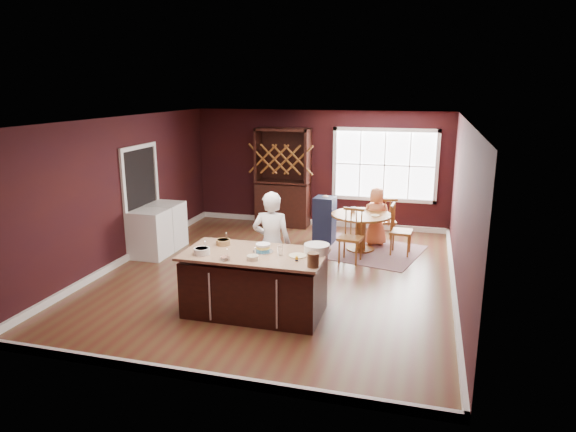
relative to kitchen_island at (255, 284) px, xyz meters
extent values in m
plane|color=brown|center=(-0.13, 1.59, -0.44)|extent=(7.00, 7.00, 0.00)
plane|color=white|center=(-0.13, 1.59, 2.26)|extent=(7.00, 7.00, 0.00)
plane|color=black|center=(-0.13, 5.09, 0.91)|extent=(6.00, 0.00, 6.00)
plane|color=black|center=(-0.13, -1.91, 0.91)|extent=(6.00, 0.00, 6.00)
plane|color=black|center=(-3.13, 1.59, 0.91)|extent=(0.00, 7.00, 7.00)
plane|color=black|center=(2.87, 1.59, 0.91)|extent=(0.00, 7.00, 7.00)
cube|color=black|center=(0.00, 0.00, -0.03)|extent=(1.95, 0.99, 0.83)
cube|color=tan|center=(0.00, 0.00, 0.46)|extent=(2.03, 1.07, 0.04)
cylinder|color=brown|center=(1.10, 3.37, -0.42)|extent=(0.56, 0.56, 0.04)
cylinder|color=brown|center=(1.10, 3.37, -0.08)|extent=(0.20, 0.20, 0.67)
cylinder|color=brown|center=(1.10, 3.37, 0.29)|extent=(1.20, 1.20, 0.04)
imported|color=white|center=(0.03, 0.73, 0.40)|extent=(0.65, 0.46, 1.67)
cylinder|color=silver|center=(-0.70, -0.25, 0.53)|extent=(0.23, 0.23, 0.09)
cylinder|color=#AB7B3D|center=(-0.57, 0.24, 0.52)|extent=(0.22, 0.22, 0.08)
cylinder|color=silver|center=(-0.28, -0.40, 0.51)|extent=(0.14, 0.14, 0.05)
cylinder|color=beige|center=(0.08, -0.30, 0.51)|extent=(0.16, 0.16, 0.06)
cylinder|color=white|center=(0.39, -0.01, 0.56)|extent=(0.08, 0.08, 0.15)
cylinder|color=beige|center=(0.64, 0.01, 0.49)|extent=(0.25, 0.25, 0.02)
cylinder|color=white|center=(0.86, 0.24, 0.54)|extent=(0.37, 0.37, 0.13)
cylinder|color=brown|center=(0.94, -0.35, 0.58)|extent=(0.16, 0.16, 0.19)
cube|color=brown|center=(1.10, 3.37, -0.43)|extent=(2.67, 2.29, 0.01)
imported|color=#F08A57|center=(1.35, 3.82, 0.17)|extent=(0.67, 0.52, 1.22)
cylinder|color=beige|center=(1.37, 3.30, 0.32)|extent=(0.19, 0.19, 0.01)
imported|color=white|center=(0.91, 3.54, 0.36)|extent=(0.14, 0.14, 0.10)
cube|color=black|center=(-0.94, 4.81, 0.71)|extent=(1.25, 0.52, 2.30)
cube|color=silver|center=(-2.77, 1.87, 0.02)|extent=(0.64, 0.62, 0.93)
cube|color=white|center=(-2.77, 2.51, 0.03)|extent=(0.64, 0.62, 0.93)
camera|label=1|loc=(2.31, -6.59, 2.80)|focal=32.00mm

